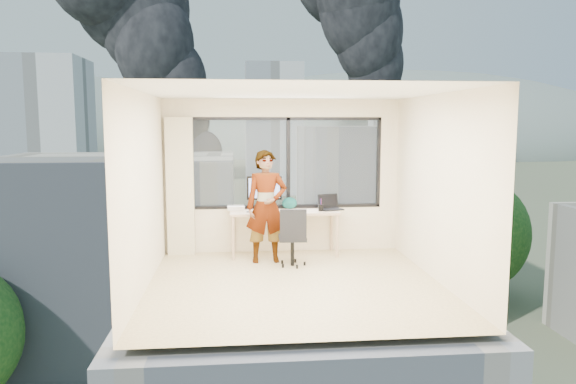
{
  "coord_description": "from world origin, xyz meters",
  "views": [
    {
      "loc": [
        -0.78,
        -7.13,
        2.19
      ],
      "look_at": [
        0.0,
        1.0,
        1.15
      ],
      "focal_mm": 33.53,
      "sensor_mm": 36.0,
      "label": 1
    }
  ],
  "objects": [
    {
      "name": "desk",
      "position": [
        0.0,
        1.66,
        0.38
      ],
      "size": [
        1.8,
        0.6,
        0.75
      ],
      "primitive_type": "cube",
      "color": "tan",
      "rests_on": "floor"
    },
    {
      "name": "hill_a",
      "position": [
        -120.0,
        320.0,
        -14.0
      ],
      "size": [
        288.0,
        216.0,
        90.0
      ],
      "primitive_type": "ellipsoid",
      "color": "slate",
      "rests_on": "exterior_ground"
    },
    {
      "name": "wall_front",
      "position": [
        0.0,
        -2.0,
        1.3
      ],
      "size": [
        4.0,
        0.01,
        2.6
      ],
      "primitive_type": "cube",
      "color": "beige",
      "rests_on": "ground"
    },
    {
      "name": "wall_right",
      "position": [
        2.0,
        0.0,
        1.3
      ],
      "size": [
        0.01,
        4.0,
        2.6
      ],
      "primitive_type": "cube",
      "color": "beige",
      "rests_on": "ground"
    },
    {
      "name": "far_tower_a",
      "position": [
        -35.0,
        95.0,
        0.0
      ],
      "size": [
        14.0,
        14.0,
        28.0
      ],
      "primitive_type": "cube",
      "color": "silver",
      "rests_on": "exterior_ground"
    },
    {
      "name": "near_bldg_b",
      "position": [
        12.0,
        38.0,
        -6.0
      ],
      "size": [
        14.0,
        13.0,
        16.0
      ],
      "primitive_type": "cube",
      "color": "silver",
      "rests_on": "exterior_ground"
    },
    {
      "name": "wall_left",
      "position": [
        -2.0,
        0.0,
        1.3
      ],
      "size": [
        0.01,
        4.0,
        2.6
      ],
      "primitive_type": "cube",
      "color": "beige",
      "rests_on": "ground"
    },
    {
      "name": "game_console",
      "position": [
        -0.8,
        1.87,
        0.78
      ],
      "size": [
        0.29,
        0.25,
        0.07
      ],
      "primitive_type": "cube",
      "rotation": [
        0.0,
        0.0,
        0.04
      ],
      "color": "white",
      "rests_on": "desk"
    },
    {
      "name": "tree_b",
      "position": [
        4.0,
        18.0,
        -9.5
      ],
      "size": [
        7.6,
        7.6,
        9.0
      ],
      "primitive_type": null,
      "color": "#164417",
      "rests_on": "exterior_ground"
    },
    {
      "name": "monitor",
      "position": [
        -0.32,
        1.78,
        1.04
      ],
      "size": [
        0.59,
        0.16,
        0.58
      ],
      "primitive_type": null,
      "rotation": [
        0.0,
        0.0,
        -0.07
      ],
      "color": "black",
      "rests_on": "desk"
    },
    {
      "name": "far_tower_b",
      "position": [
        8.0,
        120.0,
        1.0
      ],
      "size": [
        13.0,
        13.0,
        30.0
      ],
      "primitive_type": "cube",
      "color": "silver",
      "rests_on": "exterior_ground"
    },
    {
      "name": "floor",
      "position": [
        0.0,
        0.0,
        0.0
      ],
      "size": [
        4.0,
        4.0,
        0.01
      ],
      "primitive_type": "cube",
      "color": "beige",
      "rests_on": "ground"
    },
    {
      "name": "far_tower_c",
      "position": [
        45.0,
        140.0,
        -1.0
      ],
      "size": [
        15.0,
        15.0,
        26.0
      ],
      "primitive_type": "cube",
      "color": "silver",
      "rests_on": "exterior_ground"
    },
    {
      "name": "laptop",
      "position": [
        0.8,
        1.69,
        0.87
      ],
      "size": [
        0.46,
        0.48,
        0.24
      ],
      "primitive_type": null,
      "rotation": [
        0.0,
        0.0,
        0.3
      ],
      "color": "black",
      "rests_on": "desk"
    },
    {
      "name": "person",
      "position": [
        -0.32,
        1.25,
        0.89
      ],
      "size": [
        0.67,
        0.46,
        1.78
      ],
      "primitive_type": "imported",
      "rotation": [
        0.0,
        0.0,
        0.06
      ],
      "color": "#2D2D33",
      "rests_on": "floor"
    },
    {
      "name": "ceiling",
      "position": [
        0.0,
        0.0,
        2.6
      ],
      "size": [
        4.0,
        4.0,
        0.01
      ],
      "primitive_type": "cube",
      "color": "white",
      "rests_on": "ground"
    },
    {
      "name": "window_wall",
      "position": [
        0.05,
        2.0,
        1.52
      ],
      "size": [
        3.3,
        0.16,
        1.55
      ],
      "primitive_type": null,
      "color": "black",
      "rests_on": "ground"
    },
    {
      "name": "pen_cup",
      "position": [
        0.61,
        1.6,
        0.8
      ],
      "size": [
        0.09,
        0.09,
        0.11
      ],
      "primitive_type": "cylinder",
      "rotation": [
        0.0,
        0.0,
        -0.07
      ],
      "color": "black",
      "rests_on": "desk"
    },
    {
      "name": "hill_b",
      "position": [
        100.0,
        320.0,
        -14.0
      ],
      "size": [
        300.0,
        220.0,
        96.0
      ],
      "primitive_type": "ellipsoid",
      "color": "slate",
      "rests_on": "exterior_ground"
    },
    {
      "name": "curtain",
      "position": [
        -1.72,
        1.88,
        1.15
      ],
      "size": [
        0.45,
        0.14,
        2.3
      ],
      "primitive_type": "cube",
      "color": "#F6EEC0",
      "rests_on": "floor"
    },
    {
      "name": "exterior_ground",
      "position": [
        0.0,
        120.0,
        -14.0
      ],
      "size": [
        400.0,
        400.0,
        0.04
      ],
      "primitive_type": "cube",
      "color": "#515B3D",
      "rests_on": "ground"
    },
    {
      "name": "smoke_plume_b",
      "position": [
        55.0,
        170.0,
        27.0
      ],
      "size": [
        30.0,
        18.0,
        70.0
      ],
      "primitive_type": null,
      "color": "black",
      "rests_on": "exterior_ground"
    },
    {
      "name": "chair",
      "position": [
        0.07,
        0.97,
        0.47
      ],
      "size": [
        0.49,
        0.49,
        0.93
      ],
      "primitive_type": null,
      "rotation": [
        0.0,
        0.0,
        -0.04
      ],
      "color": "black",
      "rests_on": "floor"
    },
    {
      "name": "far_tower_d",
      "position": [
        -60.0,
        150.0,
        -3.0
      ],
      "size": [
        16.0,
        14.0,
        22.0
      ],
      "primitive_type": "cube",
      "color": "silver",
      "rests_on": "exterior_ground"
    },
    {
      "name": "near_bldg_a",
      "position": [
        -9.0,
        30.0,
        -7.0
      ],
      "size": [
        16.0,
        12.0,
        14.0
      ],
      "primitive_type": "cube",
      "color": "beige",
      "rests_on": "exterior_ground"
    },
    {
      "name": "handbag",
      "position": [
        0.11,
        1.87,
        0.85
      ],
      "size": [
        0.25,
        0.13,
        0.2
      ],
      "primitive_type": "ellipsoid",
      "rotation": [
        0.0,
        0.0,
        -0.01
      ],
      "color": "#0B463A",
      "rests_on": "desk"
    },
    {
      "name": "cellphone",
      "position": [
        -0.57,
        1.58,
        0.76
      ],
      "size": [
        0.12,
        0.07,
        0.01
      ],
      "primitive_type": "cube",
      "rotation": [
        0.0,
        0.0,
        -0.16
      ],
      "color": "black",
      "rests_on": "desk"
    },
    {
      "name": "tree_c",
      "position": [
        22.0,
        40.0,
        -9.0
      ],
      "size": [
        8.4,
        8.4,
        10.0
      ],
      "primitive_type": null,
      "color": "#164417",
      "rests_on": "exterior_ground"
    }
  ]
}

